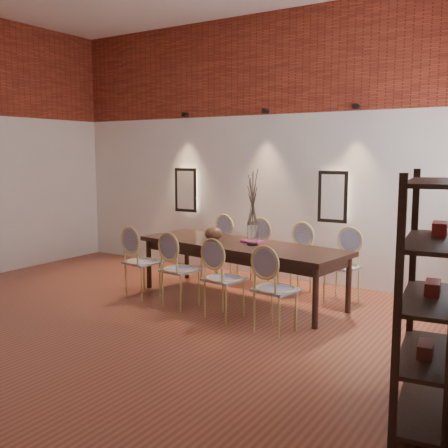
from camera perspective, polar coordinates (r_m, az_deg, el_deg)
The scene contains 22 objects.
floor at distance 5.76m, azimuth -14.12°, elevation -12.09°, with size 7.00×7.00×0.02m, color brown.
wall_back at distance 8.27m, azimuth 3.66°, elevation 8.27°, with size 7.00×0.10×4.00m, color silver.
brick_band_back at distance 8.31m, azimuth 3.50°, elevation 16.92°, with size 7.00×0.02×1.50m, color maroon.
niche_left at distance 8.90m, azimuth -4.06°, elevation 3.72°, with size 0.36×0.06×0.66m, color #FFEAC6.
niche_right at distance 7.66m, azimuth 11.83°, elevation 2.92°, with size 0.36×0.06×0.66m, color #FFEAC6.
spot_fixture_left at distance 8.88m, azimuth -4.26°, elevation 11.78°, with size 0.08×0.08×0.10m, color black.
spot_fixture_mid at distance 8.08m, azimuth 4.52°, elevation 12.18°, with size 0.08×0.08×0.10m, color black.
spot_fixture_right at distance 7.53m, azimuth 14.20°, elevation 12.30°, with size 0.08×0.08×0.10m, color black.
dining_table at distance 6.92m, azimuth 1.78°, elevation -5.17°, with size 2.89×0.93×0.75m, color black.
chair_near_a at distance 7.12m, azimuth -8.87°, elevation -4.11°, with size 0.44×0.44×0.94m, color tan, non-canonical shape.
chair_near_b at distance 6.60m, azimuth -4.76°, elevation -4.99°, with size 0.44×0.44×0.94m, color tan, non-canonical shape.
chair_near_c at distance 6.12m, azimuth 0.04°, elevation -5.98°, with size 0.44×0.44×0.94m, color tan, non-canonical shape.
chair_near_d at distance 5.69m, azimuth 5.63°, elevation -7.07°, with size 0.44×0.44×0.94m, color tan, non-canonical shape.
chair_far_a at distance 8.15m, azimuth -0.89°, elevation -2.52°, with size 0.44×0.44×0.94m, color tan, non-canonical shape.
chair_far_b at distance 7.70m, azimuth 3.16°, elevation -3.14°, with size 0.44×0.44×0.94m, color tan, non-canonical shape.
chair_far_c at distance 7.29m, azimuth 7.69°, elevation -3.81°, with size 0.44×0.44×0.94m, color tan, non-canonical shape.
chair_far_d at distance 6.93m, azimuth 12.73°, elevation -4.53°, with size 0.44×0.44×0.94m, color tan, non-canonical shape.
vase at distance 6.70m, azimuth 3.12°, elevation -1.03°, with size 0.14×0.14×0.30m, color silver.
dried_branches at distance 6.65m, azimuth 3.15°, elevation 2.80°, with size 0.50×0.50×0.70m, color #443229, non-canonical shape.
bowl at distance 7.07m, azimuth -1.15°, elevation -1.06°, with size 0.24×0.24×0.18m, color brown.
book at distance 6.91m, azimuth 3.09°, elevation -1.90°, with size 0.26×0.18×0.03m, color #8B225E.
shelving_rack at distance 3.98m, azimuth 21.45°, elevation -7.66°, with size 0.38×1.00×1.80m, color black, non-canonical shape.
Camera 1 is at (3.97, -3.70, 1.92)m, focal length 42.00 mm.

